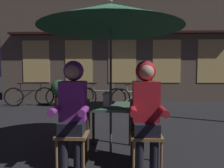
{
  "coord_description": "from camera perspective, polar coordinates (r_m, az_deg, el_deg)",
  "views": [
    {
      "loc": [
        0.15,
        -3.02,
        1.29
      ],
      "look_at": [
        0.0,
        0.44,
        1.03
      ],
      "focal_mm": 32.25,
      "sensor_mm": 36.0,
      "label": 1
    }
  ],
  "objects": [
    {
      "name": "bicycle_nearest",
      "position": [
        7.61,
        -22.4,
        -3.19
      ],
      "size": [
        1.65,
        0.4,
        0.84
      ],
      "color": "black",
      "rests_on": "ground_plane"
    },
    {
      "name": "potted_plant",
      "position": [
        7.31,
        -14.62,
        -1.75
      ],
      "size": [
        0.6,
        0.6,
        0.92
      ],
      "color": "brown",
      "rests_on": "ground_plane"
    },
    {
      "name": "patio_umbrella",
      "position": [
        3.12,
        -0.38,
        18.54
      ],
      "size": [
        2.1,
        2.1,
        2.31
      ],
      "color": "#4C4C51",
      "rests_on": "ground_plane"
    },
    {
      "name": "cafe_table",
      "position": [
        3.09,
        -0.36,
        -7.89
      ],
      "size": [
        0.72,
        0.72,
        0.74
      ],
      "color": "#42664C",
      "rests_on": "ground_plane"
    },
    {
      "name": "shopfront_building",
      "position": [
        8.61,
        2.96,
        16.31
      ],
      "size": [
        10.0,
        0.93,
        6.2
      ],
      "color": "#6B5B4C",
      "rests_on": "ground_plane"
    },
    {
      "name": "chair_right",
      "position": [
        2.79,
        9.39,
        -12.47
      ],
      "size": [
        0.4,
        0.4,
        0.87
      ],
      "color": "olive",
      "rests_on": "ground_plane"
    },
    {
      "name": "chair_left",
      "position": [
        2.84,
        -10.7,
        -12.17
      ],
      "size": [
        0.4,
        0.4,
        0.87
      ],
      "color": "olive",
      "rests_on": "ground_plane"
    },
    {
      "name": "bicycle_third",
      "position": [
        6.9,
        -2.93,
        -3.62
      ],
      "size": [
        1.67,
        0.32,
        0.84
      ],
      "color": "black",
      "rests_on": "ground_plane"
    },
    {
      "name": "book",
      "position": [
        3.24,
        -0.97,
        -5.27
      ],
      "size": [
        0.21,
        0.16,
        0.02
      ],
      "primitive_type": "cube",
      "rotation": [
        0.0,
        0.0,
        -0.08
      ],
      "color": "#661E7A",
      "rests_on": "cafe_table"
    },
    {
      "name": "bicycle_fourth",
      "position": [
        6.78,
        6.69,
        -3.77
      ],
      "size": [
        1.66,
        0.34,
        0.84
      ],
      "color": "black",
      "rests_on": "ground_plane"
    },
    {
      "name": "ground_plane",
      "position": [
        3.29,
        -0.36,
        -18.84
      ],
      "size": [
        60.0,
        60.0,
        0.0
      ],
      "primitive_type": "plane",
      "color": "#232326"
    },
    {
      "name": "lantern",
      "position": [
        2.95,
        -1.61,
        -4.07
      ],
      "size": [
        0.11,
        0.11,
        0.23
      ],
      "color": "white",
      "rests_on": "cafe_table"
    },
    {
      "name": "person_left_hooded",
      "position": [
        2.7,
        -11.08,
        -5.23
      ],
      "size": [
        0.45,
        0.56,
        1.4
      ],
      "color": "black",
      "rests_on": "ground_plane"
    },
    {
      "name": "bicycle_second",
      "position": [
        7.23,
        -11.77,
        -3.33
      ],
      "size": [
        1.64,
        0.45,
        0.84
      ],
      "color": "black",
      "rests_on": "ground_plane"
    },
    {
      "name": "person_right_hooded",
      "position": [
        2.65,
        9.63,
        -5.4
      ],
      "size": [
        0.45,
        0.56,
        1.4
      ],
      "color": "black",
      "rests_on": "ground_plane"
    }
  ]
}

